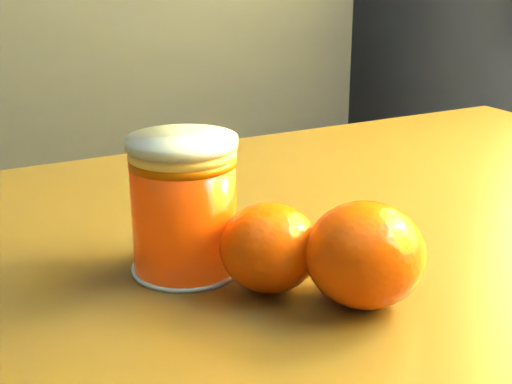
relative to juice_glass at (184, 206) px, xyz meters
name	(u,v)px	position (x,y,z in m)	size (l,w,h in m)	color
juice_glass	(184,206)	(0.00, 0.00, 0.00)	(0.07, 0.07, 0.09)	#DE3704
orange_front	(365,254)	(0.09, -0.08, -0.01)	(0.07, 0.07, 0.06)	#F14A04
orange_back	(270,247)	(0.04, -0.05, -0.02)	(0.06, 0.06, 0.06)	#F14A04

